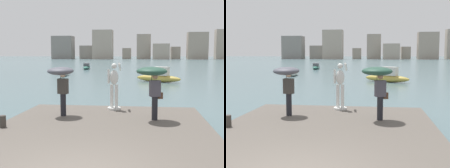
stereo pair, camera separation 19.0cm
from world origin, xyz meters
The scene contains 10 objects.
ground_plane centered at (0.00, 40.00, 0.00)m, with size 400.00×400.00×0.00m, color #4C666B.
pier centered at (0.00, 2.50, 0.20)m, with size 7.35×10.99×0.40m, color #564F47.
statue_white_figure centered at (0.07, 7.16, 1.40)m, with size 0.58×0.85×2.07m.
onlooker_left centered at (-1.88, 5.69, 1.97)m, with size 1.27×1.28×1.95m.
onlooker_right centered at (1.68, 5.33, 2.02)m, with size 1.43×1.43×1.98m.
mooring_bollard centered at (-3.32, 3.65, 0.60)m, with size 0.22×0.22×0.39m, color #38332D.
boat_near centered at (-8.69, 30.35, 0.33)m, with size 1.21×4.10×0.66m.
boat_mid centered at (2.79, 23.80, 0.51)m, with size 4.66×3.12×1.51m.
boat_far centered at (-9.06, 46.29, 0.40)m, with size 1.67×5.43×1.06m.
distant_skyline centered at (-1.87, 134.65, 5.56)m, with size 87.34×12.55×13.88m.
Camera 1 is at (1.40, -5.44, 2.88)m, focal length 46.69 mm.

